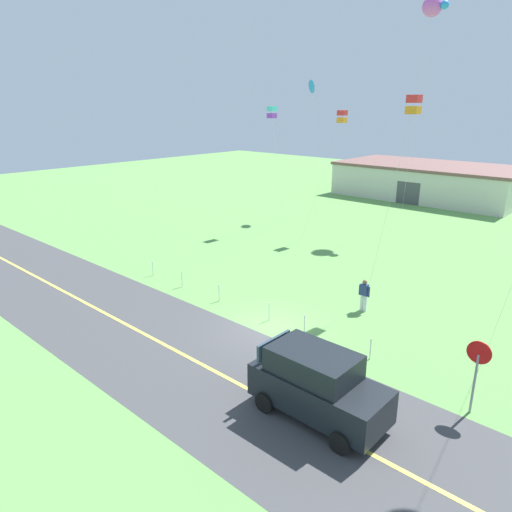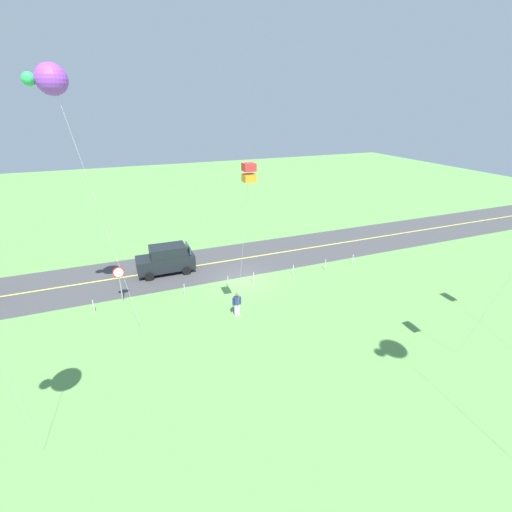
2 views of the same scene
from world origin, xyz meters
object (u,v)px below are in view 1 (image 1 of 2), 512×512
at_px(warehouse_distant, 429,181).
at_px(kite_orange_near, 312,87).
at_px(kite_yellow_high, 433,6).
at_px(kite_purple_back, 342,117).
at_px(stop_sign, 477,363).
at_px(person_adult_near, 364,294).
at_px(car_suv_foreground, 317,384).
at_px(kite_red_low, 414,105).
at_px(kite_blue_mid, 272,113).

bearing_deg(warehouse_distant, kite_orange_near, -108.05).
distance_m(kite_yellow_high, kite_purple_back, 10.34).
xyz_separation_m(stop_sign, kite_orange_near, (-21.41, 20.32, 9.12)).
xyz_separation_m(person_adult_near, warehouse_distant, (-9.90, 30.62, 0.89)).
bearing_deg(kite_purple_back, stop_sign, -45.57).
bearing_deg(kite_orange_near, car_suv_foreground, -53.23).
bearing_deg(car_suv_foreground, warehouse_distant, 108.44).
xyz_separation_m(kite_red_low, kite_yellow_high, (-5.93, 14.53, 6.70)).
bearing_deg(kite_yellow_high, kite_blue_mid, -135.43).
distance_m(stop_sign, kite_orange_near, 30.90).
bearing_deg(warehouse_distant, person_adult_near, -72.08).
relative_size(stop_sign, kite_orange_near, 0.22).
xyz_separation_m(person_adult_near, kite_blue_mid, (-13.88, 9.36, 8.06)).
distance_m(person_adult_near, warehouse_distant, 32.19).
xyz_separation_m(person_adult_near, kite_red_low, (0.24, 2.90, 8.63)).
bearing_deg(stop_sign, kite_yellow_high, 119.16).
bearing_deg(kite_purple_back, kite_red_low, -42.18).
height_order(kite_purple_back, warehouse_distant, kite_purple_back).
xyz_separation_m(kite_yellow_high, warehouse_distant, (-4.21, 13.19, -14.44)).
relative_size(kite_yellow_high, kite_orange_near, 1.47).
bearing_deg(person_adult_near, kite_orange_near, -19.74).
distance_m(kite_orange_near, warehouse_distant, 18.20).
bearing_deg(warehouse_distant, kite_red_low, -69.91).
xyz_separation_m(kite_orange_near, warehouse_distant, (4.87, 14.95, -9.16)).
bearing_deg(person_adult_near, warehouse_distant, -45.15).
xyz_separation_m(kite_blue_mid, kite_purple_back, (5.11, 1.70, -0.26)).
height_order(kite_yellow_high, kite_purple_back, kite_yellow_high).
height_order(car_suv_foreground, kite_orange_near, kite_orange_near).
bearing_deg(person_adult_near, stop_sign, 171.85).
bearing_deg(person_adult_near, kite_blue_mid, -7.06).
bearing_deg(warehouse_distant, stop_sign, -64.88).
relative_size(kite_red_low, kite_orange_near, 0.86).
distance_m(kite_blue_mid, warehouse_distant, 22.79).
relative_size(kite_red_low, kite_blue_mid, 1.06).
xyz_separation_m(kite_red_low, kite_purple_back, (-9.01, 8.16, -0.83)).
xyz_separation_m(person_adult_near, kite_purple_back, (-8.77, 11.06, 7.80)).
height_order(car_suv_foreground, kite_blue_mid, kite_blue_mid).
bearing_deg(kite_purple_back, car_suv_foreground, -58.46).
bearing_deg(kite_red_low, kite_purple_back, 137.82).
height_order(car_suv_foreground, kite_yellow_high, kite_yellow_high).
height_order(kite_red_low, kite_purple_back, kite_red_low).
bearing_deg(kite_red_low, person_adult_near, -94.67).
bearing_deg(kite_blue_mid, warehouse_distant, 79.40).
xyz_separation_m(stop_sign, kite_blue_mid, (-20.52, 14.02, 7.12)).
bearing_deg(kite_orange_near, stop_sign, -43.50).
bearing_deg(warehouse_distant, kite_yellow_high, -72.28).
xyz_separation_m(car_suv_foreground, kite_red_low, (-2.79, 11.06, 8.34)).
relative_size(car_suv_foreground, warehouse_distant, 0.24).
bearing_deg(stop_sign, kite_blue_mid, 145.66).
xyz_separation_m(car_suv_foreground, kite_orange_near, (-17.80, 23.82, 9.76)).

